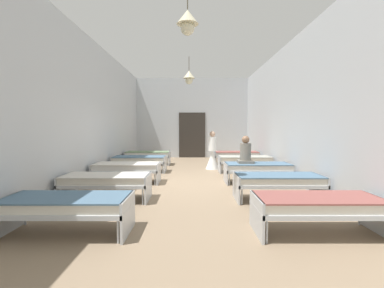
{
  "coord_description": "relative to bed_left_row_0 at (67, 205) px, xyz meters",
  "views": [
    {
      "loc": [
        -0.01,
        -7.86,
        1.63
      ],
      "look_at": [
        0.0,
        -0.56,
        1.17
      ],
      "focal_mm": 25.41,
      "sensor_mm": 36.0,
      "label": 1
    }
  ],
  "objects": [
    {
      "name": "bed_left_row_1",
      "position": [
        0.0,
        1.9,
        0.0
      ],
      "size": [
        1.9,
        0.84,
        0.57
      ],
      "color": "#B7BCC1",
      "rests_on": "ground"
    },
    {
      "name": "room_shell",
      "position": [
        1.91,
        5.13,
        1.68
      ],
      "size": [
        6.32,
        13.53,
        4.23
      ],
      "color": "silver",
      "rests_on": "ground"
    },
    {
      "name": "bed_right_row_3",
      "position": [
        3.82,
        5.7,
        0.0
      ],
      "size": [
        1.9,
        0.84,
        0.57
      ],
      "color": "#B7BCC1",
      "rests_on": "ground"
    },
    {
      "name": "bed_left_row_0",
      "position": [
        0.0,
        0.0,
        0.0
      ],
      "size": [
        1.9,
        0.84,
        0.57
      ],
      "color": "#B7BCC1",
      "rests_on": "ground"
    },
    {
      "name": "bed_right_row_4",
      "position": [
        3.82,
        7.6,
        0.0
      ],
      "size": [
        1.9,
        0.84,
        0.57
      ],
      "color": "#B7BCC1",
      "rests_on": "ground"
    },
    {
      "name": "bed_right_row_0",
      "position": [
        3.82,
        0.0,
        0.0
      ],
      "size": [
        1.9,
        0.84,
        0.57
      ],
      "color": "#B7BCC1",
      "rests_on": "ground"
    },
    {
      "name": "ground_plane",
      "position": [
        1.91,
        3.8,
        -0.49
      ],
      "size": [
        6.52,
        13.93,
        0.1
      ],
      "primitive_type": "cube",
      "color": "#8C755B"
    },
    {
      "name": "bed_left_row_2",
      "position": [
        0.0,
        3.8,
        0.0
      ],
      "size": [
        1.9,
        0.84,
        0.57
      ],
      "color": "#B7BCC1",
      "rests_on": "ground"
    },
    {
      "name": "patient_seated_primary",
      "position": [
        3.47,
        3.85,
        0.43
      ],
      "size": [
        0.44,
        0.44,
        0.8
      ],
      "color": "slate",
      "rests_on": "bed_right_row_2"
    },
    {
      "name": "nurse_near_aisle",
      "position": [
        2.69,
        6.39,
        0.09
      ],
      "size": [
        0.52,
        0.52,
        1.49
      ],
      "rotation": [
        0.0,
        0.0,
        0.38
      ],
      "color": "white",
      "rests_on": "ground"
    },
    {
      "name": "bed_left_row_3",
      "position": [
        0.0,
        5.7,
        0.0
      ],
      "size": [
        1.9,
        0.84,
        0.57
      ],
      "color": "#B7BCC1",
      "rests_on": "ground"
    },
    {
      "name": "bed_right_row_1",
      "position": [
        3.82,
        1.9,
        0.0
      ],
      "size": [
        1.9,
        0.84,
        0.57
      ],
      "color": "#B7BCC1",
      "rests_on": "ground"
    },
    {
      "name": "bed_left_row_4",
      "position": [
        0.0,
        7.6,
        0.0
      ],
      "size": [
        1.9,
        0.84,
        0.57
      ],
      "color": "#B7BCC1",
      "rests_on": "ground"
    },
    {
      "name": "bed_right_row_2",
      "position": [
        3.82,
        3.8,
        0.0
      ],
      "size": [
        1.9,
        0.84,
        0.57
      ],
      "color": "#B7BCC1",
      "rests_on": "ground"
    }
  ]
}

